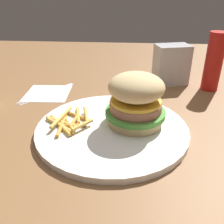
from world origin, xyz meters
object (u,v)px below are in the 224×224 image
object	(u,v)px
fork	(47,92)
napkin_dispenser	(171,65)
sandwich	(136,99)
plate	(112,129)
ketchup_bottle	(214,62)
fries_pile	(69,121)
napkin	(48,93)

from	to	relation	value
fork	napkin_dispenser	size ratio (longest dim) A/B	1.40
sandwich	napkin_dispenser	xyz separation A→B (m)	(-0.10, -0.26, -0.01)
plate	ketchup_bottle	xyz separation A→B (m)	(-0.24, -0.23, 0.07)
fries_pile	napkin_dispenser	world-z (taller)	napkin_dispenser
napkin	fork	xyz separation A→B (m)	(0.00, 0.00, 0.00)
fries_pile	napkin_dispenser	xyz separation A→B (m)	(-0.23, -0.27, 0.04)
fries_pile	napkin	world-z (taller)	fries_pile
napkin	ketchup_bottle	bearing A→B (deg)	-171.34
plate	ketchup_bottle	bearing A→B (deg)	-136.11
napkin	napkin_dispenser	size ratio (longest dim) A/B	1.02
napkin_dispenser	ketchup_bottle	bearing A→B (deg)	144.34
napkin	napkin_dispenser	distance (m)	0.35
napkin	ketchup_bottle	size ratio (longest dim) A/B	0.73
sandwich	napkin_dispenser	bearing A→B (deg)	-111.34
sandwich	napkin_dispenser	size ratio (longest dim) A/B	1.07
plate	napkin_dispenser	world-z (taller)	napkin_dispenser
ketchup_bottle	sandwich	bearing A→B (deg)	47.42
plate	fries_pile	distance (m)	0.08
fries_pile	ketchup_bottle	distance (m)	0.41
sandwich	fork	xyz separation A→B (m)	(0.23, -0.15, -0.06)
fork	napkin_dispenser	world-z (taller)	napkin_dispenser
plate	napkin_dispenser	distance (m)	0.31
napkin_dispenser	fork	bearing A→B (deg)	3.20
napkin_dispenser	fries_pile	bearing A→B (deg)	35.53
plate	sandwich	distance (m)	0.07
fork	sandwich	bearing A→B (deg)	145.94
sandwich	fries_pile	distance (m)	0.14
fries_pile	napkin	distance (m)	0.20
sandwich	fries_pile	world-z (taller)	sandwich
ketchup_bottle	fork	bearing A→B (deg)	8.81
sandwich	fries_pile	bearing A→B (deg)	6.60
fork	napkin_dispenser	distance (m)	0.35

